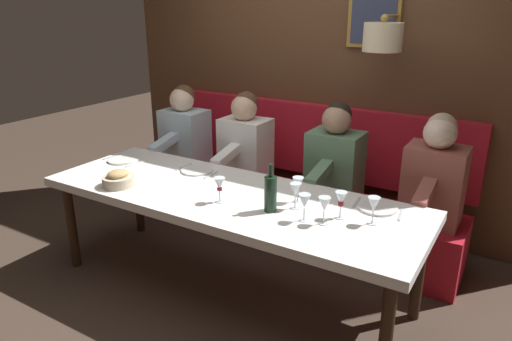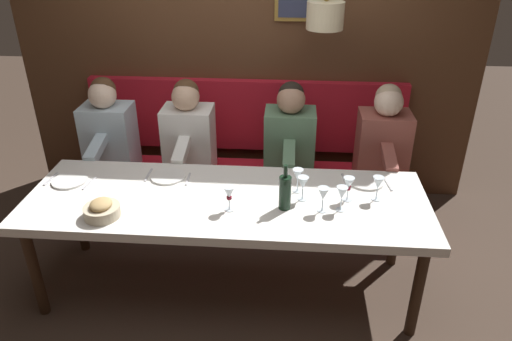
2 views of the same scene
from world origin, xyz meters
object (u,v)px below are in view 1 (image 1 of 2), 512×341
at_px(wine_glass_4, 324,205).
at_px(wine_glass_5, 296,191).
at_px(diner_near, 335,157).
at_px(bread_bowl, 118,179).
at_px(wine_glass_6, 298,184).
at_px(diner_far, 184,131).
at_px(wine_glass_2, 374,205).
at_px(dining_table, 228,202).
at_px(wine_glass_0, 341,200).
at_px(wine_bottle, 270,193).
at_px(diner_nearest, 435,174).
at_px(diner_middle, 245,141).
at_px(wine_glass_3, 219,185).
at_px(wine_glass_1, 304,202).

height_order(wine_glass_4, wine_glass_5, same).
xyz_separation_m(diner_near, bread_bowl, (-1.16, 1.12, -0.03)).
bearing_deg(wine_glass_6, diner_far, 63.66).
xyz_separation_m(wine_glass_2, wine_glass_4, (-0.14, 0.24, 0.00)).
bearing_deg(diner_far, dining_table, -128.99).
height_order(wine_glass_0, wine_bottle, wine_bottle).
bearing_deg(wine_glass_6, diner_nearest, -41.40).
relative_size(wine_glass_5, wine_glass_6, 1.00).
xyz_separation_m(diner_middle, wine_glass_4, (-0.97, -1.15, 0.04)).
height_order(wine_glass_6, bread_bowl, wine_glass_6).
xyz_separation_m(diner_middle, wine_glass_0, (-0.85, -1.20, 0.04)).
bearing_deg(diner_near, wine_bottle, 179.06).
bearing_deg(diner_near, bread_bowl, 136.05).
relative_size(dining_table, wine_glass_2, 15.90).
xyz_separation_m(diner_nearest, wine_glass_0, (-0.85, 0.36, 0.04)).
bearing_deg(diner_nearest, wine_bottle, 142.38).
bearing_deg(wine_glass_3, wine_glass_1, -86.85).
bearing_deg(wine_bottle, diner_near, -0.94).
bearing_deg(wine_bottle, diner_far, 56.33).
height_order(diner_far, wine_glass_6, diner_far).
bearing_deg(wine_glass_3, diner_near, -19.18).
distance_m(wine_glass_6, bread_bowl, 1.24).
relative_size(wine_glass_1, wine_glass_4, 1.00).
height_order(wine_glass_4, bread_bowl, wine_glass_4).
bearing_deg(wine_glass_0, wine_glass_2, -83.36).
distance_m(dining_table, wine_glass_5, 0.52).
bearing_deg(bread_bowl, wine_bottle, -80.72).
bearing_deg(wine_glass_6, wine_bottle, 159.63).
distance_m(wine_glass_3, bread_bowl, 0.77).
relative_size(dining_table, wine_glass_0, 15.90).
height_order(diner_nearest, wine_glass_2, diner_nearest).
xyz_separation_m(diner_far, wine_glass_4, (-0.97, -1.82, 0.04)).
xyz_separation_m(diner_nearest, bread_bowl, (-1.16, 1.85, -0.03)).
bearing_deg(wine_glass_0, diner_near, 24.18).
bearing_deg(wine_glass_6, wine_glass_0, -105.18).
xyz_separation_m(wine_glass_2, wine_glass_3, (-0.19, 0.93, -0.00)).
relative_size(wine_glass_3, bread_bowl, 0.75).
relative_size(wine_glass_0, wine_bottle, 0.55).
distance_m(dining_table, wine_glass_4, 0.75).
xyz_separation_m(diner_far, wine_bottle, (-0.98, -1.47, 0.04)).
relative_size(wine_glass_0, wine_glass_2, 1.00).
distance_m(diner_near, wine_glass_2, 1.01).
relative_size(diner_near, wine_glass_3, 4.82).
height_order(wine_glass_2, bread_bowl, wine_glass_2).
distance_m(dining_table, diner_near, 0.98).
bearing_deg(diner_far, wine_glass_0, -114.54).
bearing_deg(diner_far, diner_near, -90.00).
distance_m(dining_table, wine_glass_2, 0.98).
bearing_deg(diner_middle, diner_near, -90.00).
relative_size(diner_far, bread_bowl, 3.60).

